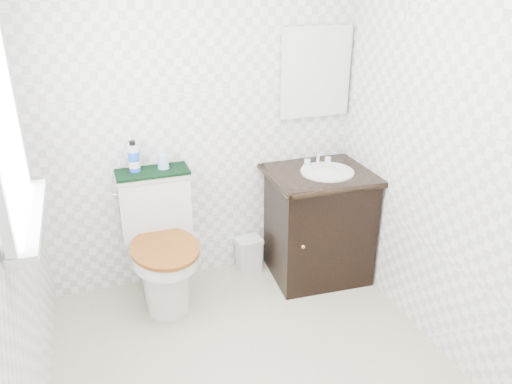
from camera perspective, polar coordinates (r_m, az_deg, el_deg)
floor at (r=2.97m, az=0.57°, el=-20.79°), size 2.40×2.40×0.00m
wall_back at (r=3.39m, az=-6.28°, el=8.51°), size 2.40×0.00×2.40m
wall_front at (r=1.39m, az=18.56°, el=-17.46°), size 2.40×0.00×2.40m
wall_left at (r=2.21m, az=-27.26°, el=-2.71°), size 0.00×2.40×2.40m
wall_right at (r=2.84m, az=22.13°, el=3.80°), size 0.00×2.40×2.40m
mirror at (r=3.57m, az=6.80°, el=13.40°), size 0.50×0.02×0.60m
toilet at (r=3.43m, az=-10.77°, el=-6.43°), size 0.48×0.66×0.89m
vanity at (r=3.65m, az=7.18°, el=-3.33°), size 0.74×0.64×0.92m
trash_bin at (r=3.79m, az=-0.83°, el=-7.10°), size 0.20×0.16×0.27m
towel at (r=3.32m, az=-11.79°, el=2.27°), size 0.47×0.22×0.02m
mouthwash_bottle at (r=3.30m, az=-13.80°, el=3.85°), size 0.07×0.07×0.21m
cup at (r=3.33m, az=-10.58°, el=3.47°), size 0.08×0.08×0.10m
soap_bar at (r=3.57m, az=5.90°, el=3.12°), size 0.07×0.05×0.02m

